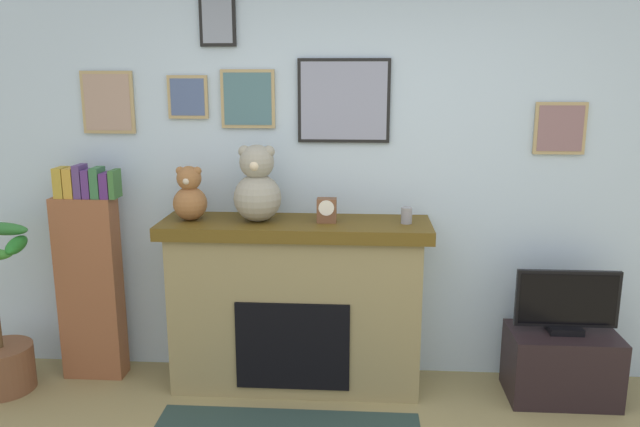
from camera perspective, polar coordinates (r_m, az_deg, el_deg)
name	(u,v)px	position (r m, az deg, el deg)	size (l,w,h in m)	color
back_wall	(357,179)	(4.04, 3.40, 3.19)	(5.20, 0.15, 2.60)	silver
fireplace	(296,303)	(3.98, -2.22, -8.24)	(1.66, 0.51, 1.09)	#918154
bookshelf	(90,278)	(4.31, -20.39, -5.58)	(0.43, 0.16, 1.42)	brown
potted_plant	(0,342)	(4.47, -27.30, -10.41)	(0.45, 0.45, 1.07)	brown
tv_stand	(561,365)	(4.22, 21.28, -12.83)	(0.65, 0.40, 0.43)	black
television	(567,303)	(4.06, 21.74, -7.64)	(0.61, 0.14, 0.39)	black
candle_jar	(407,215)	(3.78, 7.96, -0.17)	(0.07, 0.07, 0.10)	gray
mantel_clock	(327,210)	(3.77, 0.62, 0.30)	(0.12, 0.09, 0.15)	brown
teddy_bear_brown	(190,196)	(3.89, -11.88, 1.59)	(0.21, 0.21, 0.34)	#966237
teddy_bear_tan	(257,187)	(3.79, -5.78, 2.43)	(0.29, 0.29, 0.47)	gray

